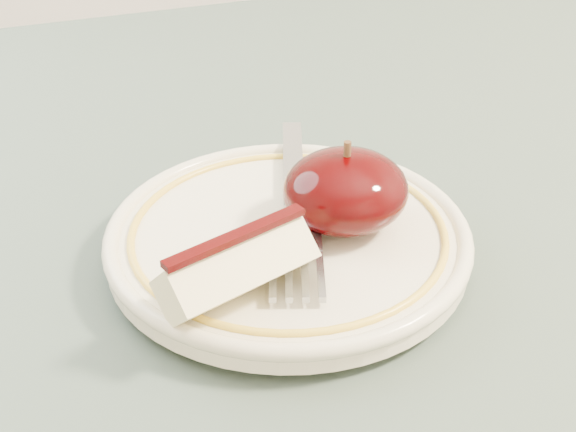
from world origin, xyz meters
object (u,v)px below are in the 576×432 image
object	(u,v)px
table	(336,371)
apple_half	(345,190)
fork	(294,203)
plate	(288,238)

from	to	relation	value
table	apple_half	xyz separation A→B (m)	(0.00, 0.00, 0.13)
apple_half	fork	world-z (taller)	apple_half
table	plate	bearing A→B (deg)	166.90
table	fork	distance (m)	0.11
table	apple_half	distance (m)	0.13
apple_half	fork	xyz separation A→B (m)	(-0.02, 0.02, -0.02)
table	plate	distance (m)	0.11
table	fork	size ratio (longest dim) A/B	4.98
plate	fork	xyz separation A→B (m)	(0.01, 0.02, 0.01)
plate	apple_half	bearing A→B (deg)	-5.61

